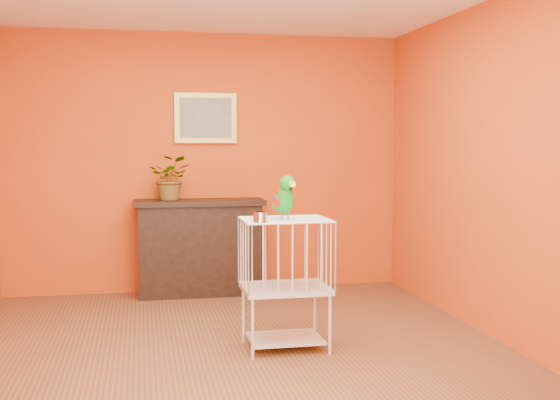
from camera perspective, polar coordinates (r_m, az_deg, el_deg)
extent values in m
plane|color=brown|center=(5.13, -3.58, -12.35)|extent=(4.50, 4.50, 0.00)
plane|color=#D04713|center=(7.14, -6.05, 3.02)|extent=(4.00, 0.00, 4.00)
plane|color=#D04713|center=(2.70, 2.67, 0.42)|extent=(4.00, 0.00, 4.00)
plane|color=#D04713|center=(5.54, 17.32, 2.38)|extent=(0.00, 4.50, 4.50)
cube|color=black|center=(7.00, -6.55, -4.04)|extent=(1.19, 0.40, 0.89)
cube|color=black|center=(6.94, -6.58, -0.19)|extent=(1.27, 0.46, 0.05)
cube|color=black|center=(6.82, -6.42, -4.26)|extent=(0.83, 0.02, 0.45)
cube|color=#4D2A16|center=(6.95, -8.55, -4.95)|extent=(0.05, 0.18, 0.28)
cube|color=#345329|center=(6.95, -7.90, -4.94)|extent=(0.05, 0.18, 0.28)
cube|color=#4D2A16|center=(6.96, -7.16, -4.92)|extent=(0.05, 0.18, 0.28)
cube|color=#345329|center=(6.97, -6.34, -4.90)|extent=(0.05, 0.18, 0.28)
cube|color=#4D2A16|center=(6.97, -5.53, -4.88)|extent=(0.05, 0.18, 0.28)
imported|color=#26722D|center=(6.94, -8.85, 1.40)|extent=(0.49, 0.52, 0.34)
cube|color=gold|center=(7.12, -6.06, 6.64)|extent=(0.62, 0.03, 0.50)
cube|color=gray|center=(7.10, -6.05, 6.64)|extent=(0.52, 0.01, 0.40)
cube|color=silver|center=(5.22, 0.43, -11.17)|extent=(0.53, 0.41, 0.02)
cube|color=silver|center=(5.13, 0.44, -7.20)|extent=(0.62, 0.48, 0.04)
cube|color=silver|center=(5.05, 0.44, -1.61)|extent=(0.62, 0.48, 0.01)
cylinder|color=silver|center=(4.93, -2.24, -10.47)|extent=(0.02, 0.02, 0.43)
cylinder|color=silver|center=(5.05, 4.08, -10.12)|extent=(0.02, 0.02, 0.43)
cylinder|color=silver|center=(5.34, -3.00, -9.29)|extent=(0.02, 0.02, 0.43)
cylinder|color=silver|center=(5.45, 2.85, -9.01)|extent=(0.02, 0.02, 0.43)
cylinder|color=silver|center=(4.81, -1.61, -1.39)|extent=(0.10, 0.10, 0.07)
cylinder|color=#59544C|center=(5.00, 0.17, -1.39)|extent=(0.01, 0.01, 0.05)
cylinder|color=#59544C|center=(5.02, 0.69, -1.36)|extent=(0.01, 0.01, 0.05)
ellipsoid|color=#098D19|center=(5.00, 0.43, -0.02)|extent=(0.16, 0.20, 0.23)
ellipsoid|color=#098D19|center=(4.96, 0.61, 1.36)|extent=(0.14, 0.14, 0.11)
cone|color=orange|center=(4.91, 0.89, 1.18)|extent=(0.07, 0.09, 0.07)
cone|color=black|center=(4.93, 0.82, 0.95)|extent=(0.03, 0.03, 0.03)
sphere|color=black|center=(4.93, 0.32, 1.47)|extent=(0.02, 0.02, 0.02)
sphere|color=black|center=(4.96, 1.12, 1.50)|extent=(0.02, 0.02, 0.02)
ellipsoid|color=#A50C0C|center=(4.98, -0.27, -0.15)|extent=(0.04, 0.07, 0.08)
ellipsoid|color=navy|center=(5.04, 1.02, -0.10)|extent=(0.04, 0.07, 0.08)
cone|color=#098D19|center=(5.08, 0.05, -0.81)|extent=(0.11, 0.17, 0.12)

